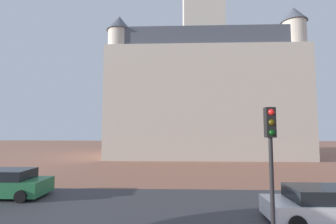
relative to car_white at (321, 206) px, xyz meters
The scene contains 6 objects.
ground_plane 6.29m from the car_white, 158.91° to the left, with size 120.00×120.00×0.00m, color #93604C.
street_asphalt_strip 6.07m from the car_white, 165.41° to the left, with size 120.00×6.90×0.00m, color #38383D.
landmark_building 24.44m from the car_white, 95.04° to the left, with size 25.41×11.60×35.46m.
car_white is the anchor object (origin of this frame).
car_green 15.56m from the car_white, 168.74° to the left, with size 4.28×2.10×1.52m.
traffic_light_pole 4.77m from the car_white, 137.72° to the right, with size 0.28×0.34×4.45m.
Camera 1 is at (-0.01, -1.83, 3.81)m, focal length 24.15 mm.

